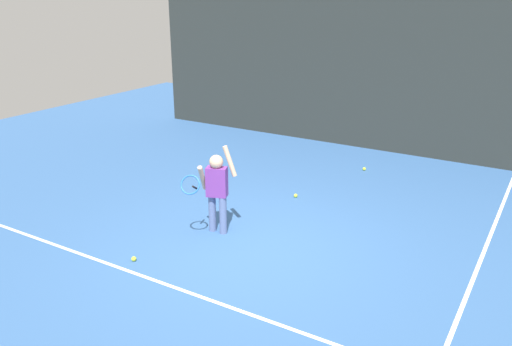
# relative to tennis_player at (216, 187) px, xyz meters

# --- Properties ---
(ground_plane) EXTENTS (20.00, 20.00, 0.00)m
(ground_plane) POSITION_rel_tennis_player_xyz_m (0.73, -0.18, -0.73)
(ground_plane) COLOR #335B93
(court_line_baseline) EXTENTS (9.00, 0.05, 0.00)m
(court_line_baseline) POSITION_rel_tennis_player_xyz_m (0.73, -1.53, -0.72)
(court_line_baseline) COLOR white
(court_line_baseline) RESTS_ON ground
(court_line_sideline) EXTENTS (0.05, 9.00, 0.00)m
(court_line_sideline) POSITION_rel_tennis_player_xyz_m (3.53, 0.82, -0.72)
(court_line_sideline) COLOR white
(court_line_sideline) RESTS_ON ground
(back_fence_windscreen) EXTENTS (11.82, 0.08, 3.40)m
(back_fence_windscreen) POSITION_rel_tennis_player_xyz_m (0.73, 5.36, 0.97)
(back_fence_windscreen) COLOR #282D2B
(back_fence_windscreen) RESTS_ON ground
(fence_post_0) EXTENTS (0.09, 0.09, 3.55)m
(fence_post_0) POSITION_rel_tennis_player_xyz_m (-5.03, 5.42, 1.05)
(fence_post_0) COLOR slate
(fence_post_0) RESTS_ON ground
(fence_post_1) EXTENTS (0.09, 0.09, 3.55)m
(fence_post_1) POSITION_rel_tennis_player_xyz_m (0.73, 5.42, 1.05)
(fence_post_1) COLOR slate
(fence_post_1) RESTS_ON ground
(tennis_player) EXTENTS (0.56, 0.74, 1.35)m
(tennis_player) POSITION_rel_tennis_player_xyz_m (0.00, 0.00, 0.00)
(tennis_player) COLOR slate
(tennis_player) RESTS_ON ground
(tennis_ball_0) EXTENTS (0.07, 0.07, 0.07)m
(tennis_ball_0) POSITION_rel_tennis_player_xyz_m (0.38, 1.84, -0.69)
(tennis_ball_0) COLOR #CCE033
(tennis_ball_0) RESTS_ON ground
(tennis_ball_1) EXTENTS (0.07, 0.07, 0.07)m
(tennis_ball_1) POSITION_rel_tennis_player_xyz_m (-0.45, -1.30, -0.69)
(tennis_ball_1) COLOR #CCE033
(tennis_ball_1) RESTS_ON ground
(tennis_ball_2) EXTENTS (0.07, 0.07, 0.07)m
(tennis_ball_2) POSITION_rel_tennis_player_xyz_m (0.92, 3.83, -0.69)
(tennis_ball_2) COLOR #CCE033
(tennis_ball_2) RESTS_ON ground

